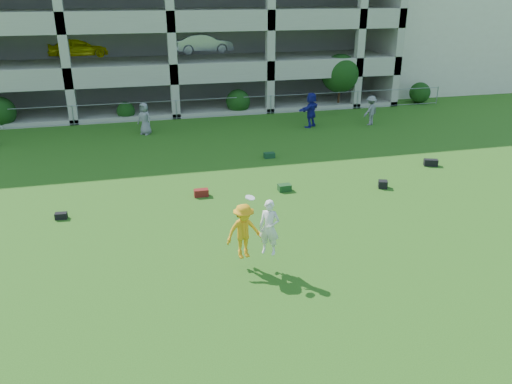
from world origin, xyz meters
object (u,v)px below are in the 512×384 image
object	(u,v)px
stucco_building	(436,20)
bystander_c	(145,119)
frisbee_contest	(250,230)
crate_d	(383,184)
parking_garage	(160,10)
bystander_d	(311,110)
bystander_f	(371,110)

from	to	relation	value
stucco_building	bystander_c	world-z (taller)	stucco_building
bystander_c	frisbee_contest	size ratio (longest dim) A/B	0.91
crate_d	parking_garage	world-z (taller)	parking_garage
frisbee_contest	bystander_c	bearing A→B (deg)	98.51
bystander_c	crate_d	bearing A→B (deg)	-6.99
bystander_c	crate_d	size ratio (longest dim) A/B	4.98
bystander_d	frisbee_contest	world-z (taller)	frisbee_contest
stucco_building	bystander_f	size ratio (longest dim) A/B	9.34
stucco_building	bystander_d	distance (m)	20.55
stucco_building	crate_d	world-z (taller)	stucco_building
bystander_f	frisbee_contest	size ratio (longest dim) A/B	0.90
bystander_f	crate_d	world-z (taller)	bystander_f
bystander_f	parking_garage	xyz separation A→B (m)	(-10.91, 12.84, 5.16)
stucco_building	parking_garage	xyz separation A→B (m)	(-23.01, -0.30, 1.01)
bystander_f	frisbee_contest	bearing A→B (deg)	23.02
crate_d	frisbee_contest	size ratio (longest dim) A/B	0.18
parking_garage	bystander_f	bearing A→B (deg)	-49.64
bystander_d	stucco_building	bearing A→B (deg)	179.36
stucco_building	frisbee_contest	xyz separation A→B (m)	(-22.73, -27.20, -3.82)
bystander_c	frisbee_contest	bearing A→B (deg)	-38.77
crate_d	frisbee_contest	xyz separation A→B (m)	(-6.63, -4.71, 1.03)
bystander_c	frisbee_contest	distance (m)	15.39
crate_d	parking_garage	size ratio (longest dim) A/B	0.01
bystander_c	crate_d	world-z (taller)	bystander_c
bystander_c	crate_d	distance (m)	13.80
bystander_c	bystander_d	distance (m)	9.39
stucco_building	bystander_c	size ratio (longest dim) A/B	9.18
bystander_f	parking_garage	bearing A→B (deg)	-79.53
stucco_building	bystander_d	world-z (taller)	stucco_building
bystander_c	frisbee_contest	world-z (taller)	frisbee_contest
bystander_d	bystander_f	size ratio (longest dim) A/B	1.17
frisbee_contest	parking_garage	size ratio (longest dim) A/B	0.06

